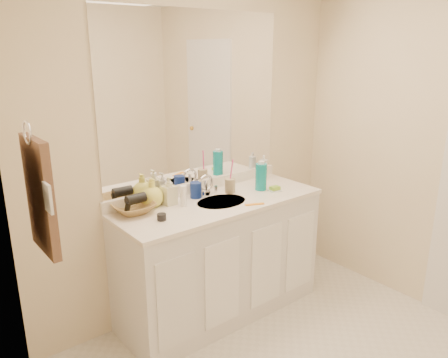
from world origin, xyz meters
TOP-DOWN VIEW (x-y plane):
  - wall_back at (0.00, 1.30)m, footprint 2.60×0.02m
  - wall_left at (-1.30, 0.00)m, footprint 0.02×2.60m
  - vanity_cabinet at (0.00, 1.02)m, footprint 1.50×0.55m
  - countertop at (0.00, 1.02)m, footprint 1.52×0.57m
  - backsplash at (0.00, 1.29)m, footprint 1.52×0.03m
  - sink_basin at (0.00, 1.00)m, footprint 0.37×0.37m
  - faucet at (0.00, 1.18)m, footprint 0.02×0.02m
  - mirror at (0.00, 1.29)m, footprint 1.48×0.01m
  - blue_mug at (-0.09, 1.18)m, footprint 0.10×0.10m
  - tan_cup at (0.17, 1.12)m, footprint 0.08×0.08m
  - toothbrush at (0.18, 1.12)m, footprint 0.02×0.04m
  - mouthwash_bottle at (0.40, 1.03)m, footprint 0.10×0.10m
  - clear_pump_bottle at (0.61, 1.22)m, footprint 0.07×0.07m
  - soap_dish at (0.45, 0.93)m, footprint 0.10×0.09m
  - green_soap at (0.45, 0.93)m, footprint 0.08×0.06m
  - orange_comb at (0.14, 0.81)m, footprint 0.14×0.08m
  - dark_jar at (-0.50, 0.97)m, footprint 0.08×0.08m
  - extra_white_bottle at (-0.26, 1.09)m, footprint 0.05×0.05m
  - soap_bottle_white at (-0.27, 1.25)m, footprint 0.08×0.08m
  - soap_bottle_cream at (-0.31, 1.19)m, footprint 0.09×0.09m
  - soap_bottle_yellow at (-0.42, 1.22)m, footprint 0.17×0.17m
  - wicker_basket at (-0.58, 1.19)m, footprint 0.27×0.27m
  - hair_dryer at (-0.56, 1.19)m, footprint 0.13×0.07m
  - towel_ring at (-1.27, 0.77)m, footprint 0.01×0.11m
  - hand_towel at (-1.25, 0.77)m, footprint 0.04×0.32m
  - switch_plate at (-1.27, 0.57)m, footprint 0.01×0.08m

SIDE VIEW (x-z plane):
  - vanity_cabinet at x=0.00m, z-range 0.00..0.85m
  - countertop at x=0.00m, z-range 0.85..0.88m
  - sink_basin at x=0.00m, z-range 0.86..0.88m
  - orange_comb at x=0.14m, z-range 0.88..0.89m
  - soap_dish at x=0.45m, z-range 0.88..0.89m
  - dark_jar at x=-0.50m, z-range 0.88..0.92m
  - green_soap at x=0.45m, z-range 0.89..0.92m
  - wicker_basket at x=-0.58m, z-range 0.88..0.95m
  - backsplash at x=0.00m, z-range 0.88..0.96m
  - tan_cup at x=0.17m, z-range 0.88..0.99m
  - faucet at x=0.00m, z-range 0.88..0.99m
  - blue_mug at x=-0.09m, z-range 0.88..0.99m
  - extra_white_bottle at x=-0.26m, z-range 0.88..1.02m
  - clear_pump_bottle at x=0.61m, z-range 0.88..1.04m
  - hair_dryer at x=-0.56m, z-range 0.94..1.00m
  - soap_bottle_white at x=-0.27m, z-range 0.88..1.06m
  - soap_bottle_yellow at x=-0.42m, z-range 0.88..1.07m
  - soap_bottle_cream at x=-0.31m, z-range 0.88..1.07m
  - mouthwash_bottle at x=0.40m, z-range 0.88..1.08m
  - toothbrush at x=0.18m, z-range 0.93..1.13m
  - wall_back at x=0.00m, z-range 0.00..2.40m
  - wall_left at x=-1.30m, z-range 0.00..2.40m
  - hand_towel at x=-1.25m, z-range 0.98..1.52m
  - switch_plate at x=-1.27m, z-range 1.24..1.36m
  - towel_ring at x=-1.27m, z-range 1.49..1.61m
  - mirror at x=0.00m, z-range 0.96..2.16m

